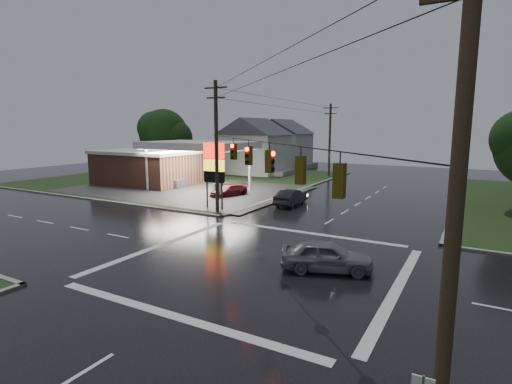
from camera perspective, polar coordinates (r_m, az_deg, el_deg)
The scene contains 14 objects.
ground at distance 21.80m, azimuth 0.77°, elevation -10.13°, with size 120.00×120.00×0.00m, color black.
grass_nw at distance 57.25m, azimuth -9.62°, elevation 1.95°, with size 36.00×36.00×0.08m, color #1E3116.
gas_station at distance 52.05m, azimuth -13.79°, elevation 3.86°, with size 26.20×18.00×5.60m.
pylon_sign at distance 35.21m, azimuth -6.03°, elevation 3.98°, with size 2.00×0.35×6.00m.
utility_pole_nw at distance 33.70m, azimuth -5.68°, elevation 6.66°, with size 2.20×0.32×11.00m.
utility_pole_se at distance 8.69m, azimuth 26.62°, elevation -1.89°, with size 2.20×0.32×11.00m.
utility_pole_n at distance 59.32m, azimuth 10.49°, elevation 7.44°, with size 2.20×0.32×10.50m.
traffic_signals at distance 20.55m, azimuth 0.83°, elevation 7.15°, with size 26.87×26.87×1.47m.
house_near at distance 62.27m, azimuth -0.23°, elevation 6.70°, with size 11.05×8.48×8.60m.
house_far at distance 73.36m, azimuth 3.77°, elevation 7.08°, with size 11.05×8.48×8.60m.
tree_nw_behind at distance 64.95m, azimuth -12.97°, elevation 8.14°, with size 8.93×7.60×10.00m.
car_north at distance 37.43m, azimuth 5.01°, elevation -0.72°, with size 1.59×4.56×1.50m, color black.
car_crossing at distance 20.77m, azimuth 10.08°, elevation -8.98°, with size 1.86×4.61×1.57m, color gray.
car_pump at distance 41.99m, azimuth -3.95°, elevation 0.21°, with size 1.75×4.32×1.25m, color #5B141A.
Camera 1 is at (9.86, -18.04, 7.26)m, focal length 28.00 mm.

